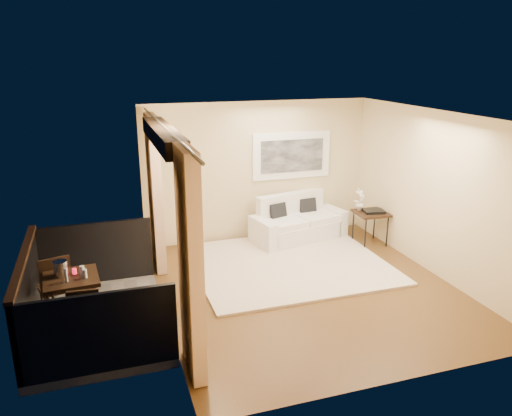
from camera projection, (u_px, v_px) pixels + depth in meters
name	position (u px, v px, depth m)	size (l,w,h in m)	color
floor	(307.00, 288.00, 7.90)	(5.00, 5.00, 0.00)	brown
room_shell	(163.00, 136.00, 6.52)	(5.00, 6.40, 5.00)	white
balcony	(87.00, 309.00, 6.87)	(1.81, 2.60, 1.17)	#605B56
curtains	(169.00, 221.00, 6.88)	(0.16, 4.80, 2.64)	#DEAF88
artwork	(292.00, 156.00, 9.86)	(1.62, 0.07, 0.92)	white
rug	(289.00, 263.00, 8.76)	(3.29, 2.87, 0.04)	beige
sofa	(297.00, 224.00, 9.90)	(1.98, 1.16, 0.89)	white
side_table	(371.00, 215.00, 9.57)	(0.62, 0.62, 0.65)	black
tray	(374.00, 211.00, 9.51)	(0.38, 0.28, 0.05)	black
orchid	(360.00, 199.00, 9.57)	(0.24, 0.16, 0.45)	white
bistro_table	(72.00, 283.00, 6.44)	(0.72, 0.72, 0.79)	black
balcony_chair_far	(55.00, 283.00, 6.81)	(0.50, 0.50, 0.95)	black
balcony_chair_near	(85.00, 321.00, 5.95)	(0.40, 0.40, 0.86)	black
ice_bucket	(61.00, 268.00, 6.43)	(0.18, 0.18, 0.20)	silver
candle	(74.00, 271.00, 6.51)	(0.06, 0.06, 0.07)	#F71630
vase	(66.00, 275.00, 6.26)	(0.04, 0.04, 0.18)	silver
glass_a	(85.00, 274.00, 6.37)	(0.06, 0.06, 0.12)	white
glass_b	(82.00, 270.00, 6.47)	(0.06, 0.06, 0.12)	white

